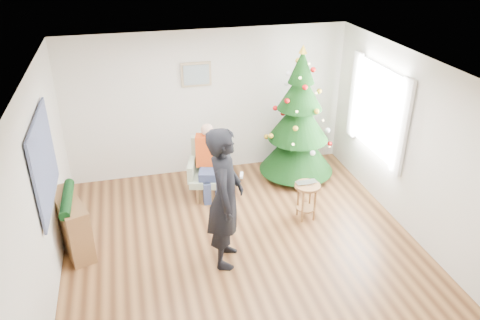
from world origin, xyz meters
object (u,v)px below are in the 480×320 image
object	(u,v)px
standing_man	(225,198)
armchair	(210,175)
console	(72,224)
stool	(306,201)
christmas_tree	(299,120)

from	to	relation	value
standing_man	armchair	bearing A→B (deg)	13.07
console	stool	bearing A→B (deg)	-20.50
christmas_tree	armchair	distance (m)	1.81
armchair	console	size ratio (longest dim) A/B	0.96
stool	standing_man	bearing A→B (deg)	-154.44
stool	console	bearing A→B (deg)	178.47
christmas_tree	console	distance (m)	4.06
stool	standing_man	world-z (taller)	standing_man
christmas_tree	standing_man	xyz separation A→B (m)	(-1.77, -2.04, -0.10)
stool	console	size ratio (longest dim) A/B	0.60
standing_man	console	world-z (taller)	standing_man
christmas_tree	stool	world-z (taller)	christmas_tree
armchair	stool	bearing A→B (deg)	-24.91
stool	standing_man	xyz separation A→B (m)	(-1.44, -0.69, 0.68)
christmas_tree	console	world-z (taller)	christmas_tree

